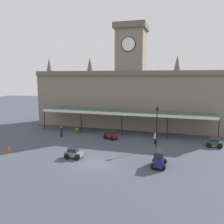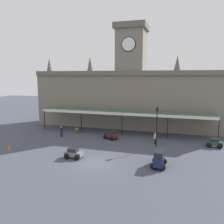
{
  "view_description": "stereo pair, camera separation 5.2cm",
  "coord_description": "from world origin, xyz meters",
  "px_view_note": "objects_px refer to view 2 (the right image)",
  "views": [
    {
      "loc": [
        8.6,
        -22.2,
        9.43
      ],
      "look_at": [
        0.0,
        6.78,
        4.62
      ],
      "focal_mm": 36.7,
      "sensor_mm": 36.0,
      "label": 1
    },
    {
      "loc": [
        8.65,
        -22.18,
        9.43
      ],
      "look_at": [
        0.0,
        6.78,
        4.62
      ],
      "focal_mm": 36.7,
      "sensor_mm": 36.0,
      "label": 2
    }
  ],
  "objects_px": {
    "pedestrian_near_entrance": "(61,131)",
    "planter_by_canopy": "(77,131)",
    "car_green_sedan": "(214,143)",
    "car_maroon_sedan": "(110,136)",
    "car_navy_van": "(159,159)",
    "car_grey_sedan": "(74,154)",
    "victorian_lamppost": "(157,123)",
    "traffic_cone": "(9,148)",
    "pedestrian_crossing_forecourt": "(155,138)"
  },
  "relations": [
    {
      "from": "pedestrian_near_entrance",
      "to": "traffic_cone",
      "type": "distance_m",
      "value": 8.42
    },
    {
      "from": "car_navy_van",
      "to": "pedestrian_near_entrance",
      "type": "distance_m",
      "value": 17.43
    },
    {
      "from": "traffic_cone",
      "to": "car_grey_sedan",
      "type": "bearing_deg",
      "value": -1.33
    },
    {
      "from": "pedestrian_crossing_forecourt",
      "to": "victorian_lamppost",
      "type": "height_order",
      "value": "victorian_lamppost"
    },
    {
      "from": "car_grey_sedan",
      "to": "traffic_cone",
      "type": "bearing_deg",
      "value": 178.67
    },
    {
      "from": "car_navy_van",
      "to": "traffic_cone",
      "type": "bearing_deg",
      "value": -179.79
    },
    {
      "from": "car_green_sedan",
      "to": "car_maroon_sedan",
      "type": "height_order",
      "value": "same"
    },
    {
      "from": "car_grey_sedan",
      "to": "pedestrian_crossing_forecourt",
      "type": "relative_size",
      "value": 1.23
    },
    {
      "from": "car_maroon_sedan",
      "to": "car_grey_sedan",
      "type": "bearing_deg",
      "value": -100.8
    },
    {
      "from": "car_navy_van",
      "to": "planter_by_canopy",
      "type": "height_order",
      "value": "car_navy_van"
    },
    {
      "from": "car_maroon_sedan",
      "to": "pedestrian_near_entrance",
      "type": "height_order",
      "value": "pedestrian_near_entrance"
    },
    {
      "from": "car_navy_van",
      "to": "pedestrian_crossing_forecourt",
      "type": "bearing_deg",
      "value": 98.84
    },
    {
      "from": "car_grey_sedan",
      "to": "pedestrian_near_entrance",
      "type": "height_order",
      "value": "pedestrian_near_entrance"
    },
    {
      "from": "car_maroon_sedan",
      "to": "traffic_cone",
      "type": "relative_size",
      "value": 3.18
    },
    {
      "from": "pedestrian_near_entrance",
      "to": "planter_by_canopy",
      "type": "relative_size",
      "value": 1.74
    },
    {
      "from": "car_grey_sedan",
      "to": "victorian_lamppost",
      "type": "bearing_deg",
      "value": 35.98
    },
    {
      "from": "victorian_lamppost",
      "to": "planter_by_canopy",
      "type": "distance_m",
      "value": 14.29
    },
    {
      "from": "pedestrian_crossing_forecourt",
      "to": "planter_by_canopy",
      "type": "bearing_deg",
      "value": 169.61
    },
    {
      "from": "victorian_lamppost",
      "to": "planter_by_canopy",
      "type": "relative_size",
      "value": 5.78
    },
    {
      "from": "car_green_sedan",
      "to": "car_navy_van",
      "type": "xyz_separation_m",
      "value": [
        -6.5,
        -8.91,
        0.3
      ]
    },
    {
      "from": "car_green_sedan",
      "to": "victorian_lamppost",
      "type": "relative_size",
      "value": 0.38
    },
    {
      "from": "pedestrian_crossing_forecourt",
      "to": "traffic_cone",
      "type": "relative_size",
      "value": 2.37
    },
    {
      "from": "car_green_sedan",
      "to": "car_maroon_sedan",
      "type": "bearing_deg",
      "value": -179.16
    },
    {
      "from": "traffic_cone",
      "to": "planter_by_canopy",
      "type": "distance_m",
      "value": 11.34
    },
    {
      "from": "car_green_sedan",
      "to": "pedestrian_near_entrance",
      "type": "height_order",
      "value": "pedestrian_near_entrance"
    },
    {
      "from": "car_maroon_sedan",
      "to": "car_green_sedan",
      "type": "bearing_deg",
      "value": 0.84
    },
    {
      "from": "car_grey_sedan",
      "to": "pedestrian_near_entrance",
      "type": "distance_m",
      "value": 9.98
    },
    {
      "from": "planter_by_canopy",
      "to": "car_navy_van",
      "type": "bearing_deg",
      "value": -35.89
    },
    {
      "from": "car_green_sedan",
      "to": "traffic_cone",
      "type": "relative_size",
      "value": 3.01
    },
    {
      "from": "car_maroon_sedan",
      "to": "pedestrian_near_entrance",
      "type": "bearing_deg",
      "value": -172.63
    },
    {
      "from": "pedestrian_near_entrance",
      "to": "planter_by_canopy",
      "type": "distance_m",
      "value": 2.98
    },
    {
      "from": "planter_by_canopy",
      "to": "car_maroon_sedan",
      "type": "bearing_deg",
      "value": -14.29
    },
    {
      "from": "car_grey_sedan",
      "to": "traffic_cone",
      "type": "height_order",
      "value": "car_grey_sedan"
    },
    {
      "from": "pedestrian_near_entrance",
      "to": "car_grey_sedan",
      "type": "bearing_deg",
      "value": -53.24
    },
    {
      "from": "pedestrian_near_entrance",
      "to": "car_maroon_sedan",
      "type": "bearing_deg",
      "value": 7.37
    },
    {
      "from": "car_navy_van",
      "to": "car_maroon_sedan",
      "type": "bearing_deg",
      "value": 132.43
    },
    {
      "from": "pedestrian_crossing_forecourt",
      "to": "traffic_cone",
      "type": "xyz_separation_m",
      "value": [
        -17.59,
        -7.99,
        -0.56
      ]
    },
    {
      "from": "car_navy_van",
      "to": "pedestrian_near_entrance",
      "type": "xyz_separation_m",
      "value": [
        -15.64,
        7.71,
        0.1
      ]
    },
    {
      "from": "victorian_lamppost",
      "to": "car_navy_van",
      "type": "bearing_deg",
      "value": -81.59
    },
    {
      "from": "victorian_lamppost",
      "to": "pedestrian_near_entrance",
      "type": "bearing_deg",
      "value": 173.71
    },
    {
      "from": "car_navy_van",
      "to": "car_maroon_sedan",
      "type": "distance_m",
      "value": 11.79
    },
    {
      "from": "planter_by_canopy",
      "to": "victorian_lamppost",
      "type": "bearing_deg",
      "value": -17.55
    },
    {
      "from": "car_navy_van",
      "to": "pedestrian_crossing_forecourt",
      "type": "height_order",
      "value": "car_navy_van"
    },
    {
      "from": "car_maroon_sedan",
      "to": "pedestrian_crossing_forecourt",
      "type": "xyz_separation_m",
      "value": [
        6.72,
        -0.78,
        0.41
      ]
    },
    {
      "from": "car_navy_van",
      "to": "car_grey_sedan",
      "type": "bearing_deg",
      "value": -178.34
    },
    {
      "from": "car_navy_van",
      "to": "traffic_cone",
      "type": "height_order",
      "value": "car_navy_van"
    },
    {
      "from": "car_navy_van",
      "to": "victorian_lamppost",
      "type": "height_order",
      "value": "victorian_lamppost"
    },
    {
      "from": "car_green_sedan",
      "to": "car_grey_sedan",
      "type": "relative_size",
      "value": 1.03
    },
    {
      "from": "pedestrian_crossing_forecourt",
      "to": "car_grey_sedan",
      "type": "bearing_deg",
      "value": -135.82
    },
    {
      "from": "car_grey_sedan",
      "to": "traffic_cone",
      "type": "distance_m",
      "value": 9.16
    }
  ]
}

